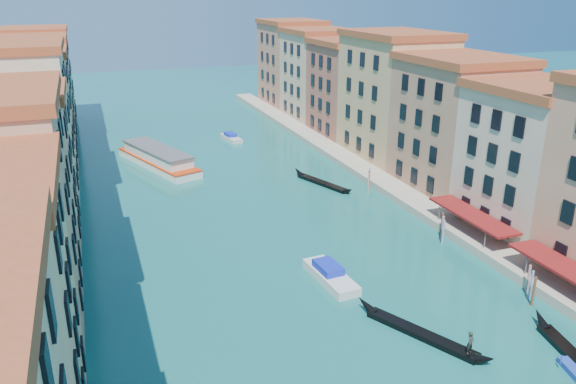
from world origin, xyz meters
The scene contains 9 objects.
left_bank_palazzos centered at (-26.00, 64.68, 9.71)m, with size 12.80×128.40×21.00m.
right_bank_palazzos centered at (30.00, 65.00, 9.75)m, with size 12.80×128.40×21.00m.
quay centered at (22.00, 65.00, 0.50)m, with size 4.00×140.00×1.00m, color #A59A85.
mooring_poles_right centered at (19.10, 28.80, 1.30)m, with size 1.44×54.24×3.20m.
vaporetto_far centered at (-7.71, 80.23, 1.36)m, with size 11.15×20.74×3.03m.
gondola_fore centered at (6.28, 24.19, 0.45)m, with size 6.87×12.24×2.64m.
gondola_far centered at (13.71, 62.71, 0.37)m, with size 5.29×12.42×1.82m.
motorboat_mid centered at (3.08, 35.57, 0.63)m, with size 3.03×7.93×1.61m.
motorboat_far centered at (7.69, 92.47, 0.52)m, with size 2.91×6.66×1.33m.
Camera 1 is at (-17.65, -9.39, 27.16)m, focal length 35.00 mm.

